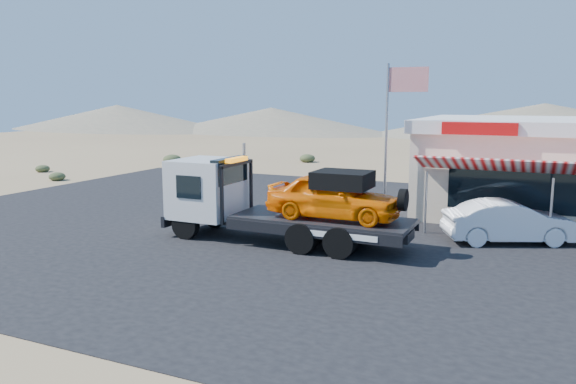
# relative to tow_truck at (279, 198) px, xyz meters

# --- Properties ---
(ground) EXTENTS (120.00, 120.00, 0.00)m
(ground) POSITION_rel_tow_truck_xyz_m (-2.32, -0.05, -1.48)
(ground) COLOR #856B4C
(ground) RESTS_ON ground
(asphalt_lot) EXTENTS (32.00, 24.00, 0.02)m
(asphalt_lot) POSITION_rel_tow_truck_xyz_m (-0.32, 2.95, -1.47)
(asphalt_lot) COLOR black
(asphalt_lot) RESTS_ON ground
(tow_truck) EXTENTS (8.23, 2.44, 2.75)m
(tow_truck) POSITION_rel_tow_truck_xyz_m (0.00, 0.00, 0.00)
(tow_truck) COLOR black
(tow_truck) RESTS_ON asphalt_lot
(white_sedan) EXTENTS (4.45, 3.07, 1.39)m
(white_sedan) POSITION_rel_tow_truck_xyz_m (6.96, 3.07, -0.77)
(white_sedan) COLOR silver
(white_sedan) RESTS_ON asphalt_lot
(jerky_store) EXTENTS (10.40, 9.97, 3.90)m
(jerky_store) POSITION_rel_tow_truck_xyz_m (8.18, 8.92, 0.51)
(jerky_store) COLOR beige
(jerky_store) RESTS_ON asphalt_lot
(flagpole) EXTENTS (1.55, 0.10, 6.00)m
(flagpole) POSITION_rel_tow_truck_xyz_m (2.61, 4.45, 2.28)
(flagpole) COLOR #99999E
(flagpole) RESTS_ON asphalt_lot
(desert_scrub) EXTENTS (26.89, 34.24, 0.73)m
(desert_scrub) POSITION_rel_tow_truck_xyz_m (-16.63, 10.27, -1.18)
(desert_scrub) COLOR #303C20
(desert_scrub) RESTS_ON ground
(distant_hills) EXTENTS (126.00, 48.00, 4.20)m
(distant_hills) POSITION_rel_tow_truck_xyz_m (-12.09, 55.09, 0.41)
(distant_hills) COLOR #726B59
(distant_hills) RESTS_ON ground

